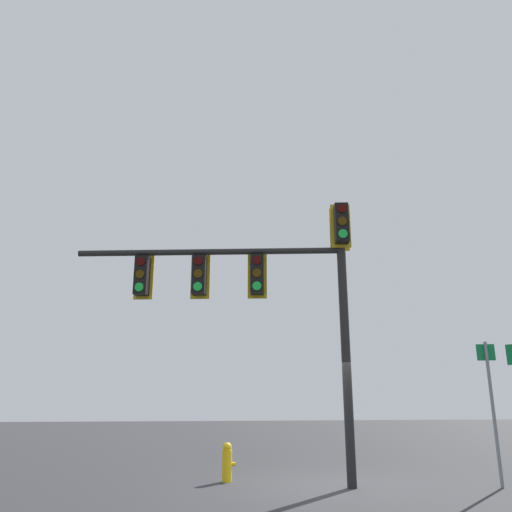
% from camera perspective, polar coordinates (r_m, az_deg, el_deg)
% --- Properties ---
extents(ground_plane, '(60.00, 60.00, 0.00)m').
position_cam_1_polar(ground_plane, '(11.59, 8.05, -24.32)').
color(ground_plane, '#2D2D30').
extents(signal_mast_assembly, '(6.28, 1.50, 6.09)m').
position_cam_1_polar(signal_mast_assembly, '(11.49, 1.79, -2.55)').
color(signal_mast_assembly, black).
rests_on(signal_mast_assembly, ground).
extents(route_sign_primary, '(0.37, 0.14, 2.95)m').
position_cam_1_polar(route_sign_primary, '(12.21, 25.03, -14.19)').
color(route_sign_primary, slate).
rests_on(route_sign_primary, ground).
extents(fire_hydrant, '(0.30, 0.22, 0.81)m').
position_cam_1_polar(fire_hydrant, '(12.00, -3.28, -22.20)').
color(fire_hydrant, yellow).
rests_on(fire_hydrant, ground).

